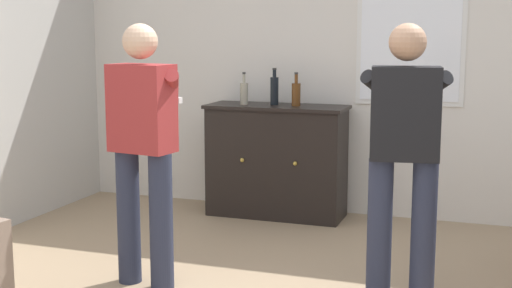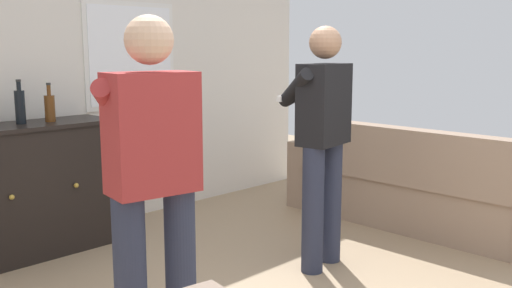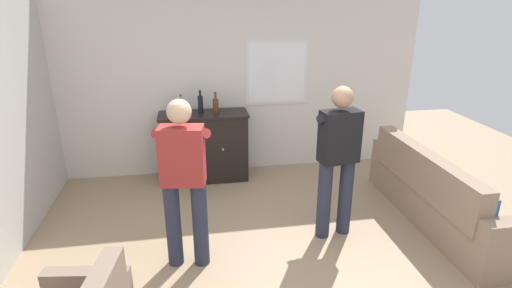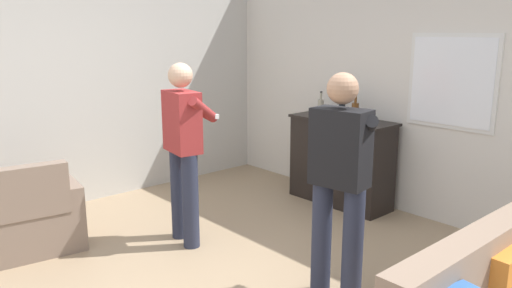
% 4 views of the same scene
% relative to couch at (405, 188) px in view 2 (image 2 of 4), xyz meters
% --- Properties ---
extents(wall_back_with_window, '(5.20, 0.15, 2.80)m').
position_rel_couch_xyz_m(wall_back_with_window, '(-1.93, 1.99, 1.05)').
color(wall_back_with_window, silver).
rests_on(wall_back_with_window, ground).
extents(couch, '(0.57, 2.32, 0.89)m').
position_rel_couch_xyz_m(couch, '(0.00, 0.00, 0.00)').
color(couch, gray).
rests_on(couch, ground).
extents(sideboard_cabinet, '(1.23, 0.49, 0.99)m').
position_rel_couch_xyz_m(sideboard_cabinet, '(-2.55, 1.63, 0.15)').
color(sideboard_cabinet, black).
rests_on(sideboard_cabinet, ground).
extents(bottle_wine_green, '(0.08, 0.08, 0.29)m').
position_rel_couch_xyz_m(bottle_wine_green, '(-2.37, 1.62, 0.75)').
color(bottle_wine_green, '#593314').
rests_on(bottle_wine_green, sideboard_cabinet).
extents(bottle_liquor_amber, '(0.07, 0.07, 0.32)m').
position_rel_couch_xyz_m(bottle_liquor_amber, '(-2.58, 1.66, 0.77)').
color(bottle_liquor_amber, black).
rests_on(bottle_liquor_amber, sideboard_cabinet).
extents(person_standing_left, '(0.55, 0.50, 1.68)m').
position_rel_couch_xyz_m(person_standing_left, '(-2.81, -0.31, 0.59)').
color(person_standing_left, '#282D42').
rests_on(person_standing_left, ground).
extents(person_standing_right, '(0.55, 0.50, 1.68)m').
position_rel_couch_xyz_m(person_standing_right, '(-1.22, -0.04, 0.59)').
color(person_standing_right, '#282D42').
rests_on(person_standing_right, ground).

